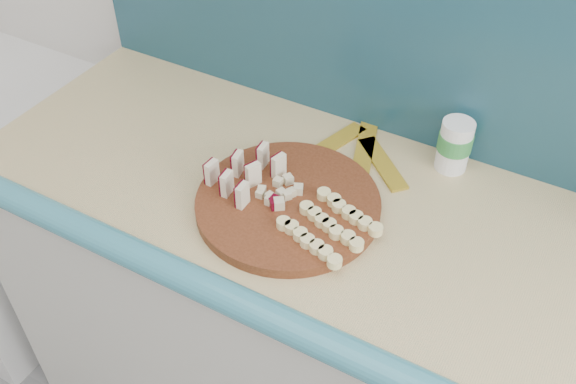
# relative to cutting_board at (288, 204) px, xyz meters

# --- Properties ---
(backsplash) EXTENTS (2.20, 0.02, 0.50)m
(backsplash) POSITION_rel_cutting_board_xyz_m (0.40, 0.34, 0.24)
(backsplash) COLOR teal
(backsplash) RESTS_ON kitchen_counter
(cutting_board) EXTENTS (0.46, 0.46, 0.02)m
(cutting_board) POSITION_rel_cutting_board_xyz_m (0.00, 0.00, 0.00)
(cutting_board) COLOR #49210F
(cutting_board) RESTS_ON kitchen_counter
(apple_wedges) EXTENTS (0.13, 0.16, 0.05)m
(apple_wedges) POSITION_rel_cutting_board_xyz_m (-0.10, 0.00, 0.04)
(apple_wedges) COLOR #F3E3C3
(apple_wedges) RESTS_ON cutting_board
(apple_chunks) EXTENTS (0.06, 0.06, 0.02)m
(apple_chunks) POSITION_rel_cutting_board_xyz_m (-0.02, 0.01, 0.02)
(apple_chunks) COLOR beige
(apple_chunks) RESTS_ON cutting_board
(banana_slices) EXTENTS (0.19, 0.17, 0.02)m
(banana_slices) POSITION_rel_cutting_board_xyz_m (0.11, -0.03, 0.02)
(banana_slices) COLOR #FCE89A
(banana_slices) RESTS_ON cutting_board
(canister) EXTENTS (0.07, 0.07, 0.12)m
(canister) POSITION_rel_cutting_board_xyz_m (0.24, 0.28, 0.05)
(canister) COLOR white
(canister) RESTS_ON kitchen_counter
(banana_peel) EXTENTS (0.25, 0.21, 0.01)m
(banana_peel) POSITION_rel_cutting_board_xyz_m (0.05, 0.23, -0.01)
(banana_peel) COLOR gold
(banana_peel) RESTS_ON kitchen_counter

